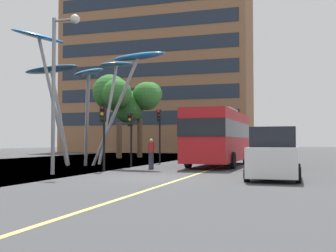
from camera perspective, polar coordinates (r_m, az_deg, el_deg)
ground at (r=18.03m, az=-4.71°, el=-7.17°), size 120.00×240.00×0.10m
red_bus at (r=26.81m, az=6.93°, el=-1.19°), size 3.00×9.71×3.63m
leaf_sculpture at (r=28.41m, az=-11.11°, el=7.28°), size 10.77×10.07×8.59m
traffic_light_kerb_near at (r=21.84m, az=-8.80°, el=0.24°), size 0.28×0.42×3.35m
traffic_light_kerb_far at (r=26.12m, az=-5.11°, el=-0.25°), size 0.28×0.42×3.30m
traffic_light_island_mid at (r=29.82m, az=-1.19°, el=0.19°), size 0.28×0.42×3.81m
car_parked_near at (r=17.43m, az=14.19°, el=-3.89°), size 2.07×4.02×2.11m
car_parked_mid at (r=23.56m, az=14.80°, el=-3.24°), size 1.94×4.34×2.27m
street_lamp at (r=20.36m, az=-14.58°, el=6.98°), size 1.41×0.44×7.44m
tree_pavement_near at (r=39.95m, az=-7.52°, el=4.49°), size 4.16×3.95×7.97m
tree_pavement_far at (r=41.22m, az=-4.06°, el=3.40°), size 4.87×4.09×7.50m
pedestrian at (r=23.58m, az=-2.30°, el=-3.80°), size 0.34×0.34×1.70m
backdrop_building at (r=64.50m, az=-1.52°, el=8.53°), size 27.99×10.36×27.03m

